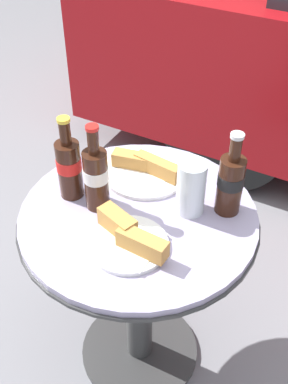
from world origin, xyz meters
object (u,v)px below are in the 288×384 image
at_px(cola_bottle_left, 96,176).
at_px(lunch_plate_far, 145,169).
at_px(lunch_plate_near, 129,238).
at_px(drinking_glass, 191,190).
at_px(bistro_table, 139,261).
at_px(cola_bottle_center, 69,166).
at_px(cola_bottle_right, 231,182).

height_order(cola_bottle_left, lunch_plate_far, cola_bottle_left).
bearing_deg(lunch_plate_near, cola_bottle_left, 149.24).
xyz_separation_m(drinking_glass, lunch_plate_far, (-0.18, 0.08, -0.05)).
bearing_deg(drinking_glass, cola_bottle_left, -155.68).
xyz_separation_m(bistro_table, lunch_plate_near, (0.04, -0.12, 0.22)).
bearing_deg(bistro_table, lunch_plate_near, -71.57).
bearing_deg(cola_bottle_left, drinking_glass, 24.32).
height_order(cola_bottle_center, lunch_plate_far, cola_bottle_center).
height_order(cola_bottle_left, cola_bottle_right, cola_bottle_left).
relative_size(bistro_table, lunch_plate_near, 3.16).
bearing_deg(cola_bottle_center, lunch_plate_near, -21.56).
xyz_separation_m(cola_bottle_right, cola_bottle_center, (-0.41, -0.15, 0.00)).
distance_m(lunch_plate_near, lunch_plate_far, 0.30).
bearing_deg(cola_bottle_left, lunch_plate_near, -30.76).
bearing_deg(cola_bottle_left, lunch_plate_far, 76.04).
height_order(cola_bottle_left, drinking_glass, cola_bottle_left).
xyz_separation_m(bistro_table, drinking_glass, (0.12, 0.08, 0.27)).
xyz_separation_m(drinking_glass, lunch_plate_near, (-0.08, -0.19, -0.05)).
bearing_deg(cola_bottle_right, cola_bottle_left, -154.24).
distance_m(drinking_glass, lunch_plate_near, 0.22).
distance_m(cola_bottle_center, lunch_plate_near, 0.27).
relative_size(cola_bottle_right, drinking_glass, 1.57).
distance_m(cola_bottle_right, drinking_glass, 0.11).
bearing_deg(lunch_plate_near, bistro_table, 108.43).
bearing_deg(lunch_plate_far, cola_bottle_center, -127.10).
relative_size(bistro_table, cola_bottle_right, 2.78).
bearing_deg(lunch_plate_far, cola_bottle_right, -7.00).
xyz_separation_m(cola_bottle_left, cola_bottle_right, (0.32, 0.15, -0.00)).
distance_m(bistro_table, drinking_glass, 0.31).
bearing_deg(drinking_glass, lunch_plate_far, 155.54).
bearing_deg(cola_bottle_right, cola_bottle_center, -160.10).
relative_size(cola_bottle_left, lunch_plate_near, 1.19).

